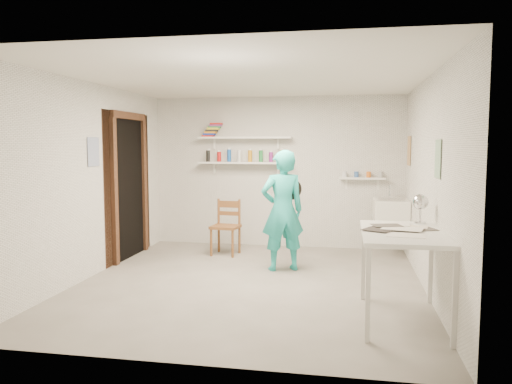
% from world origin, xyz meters
% --- Properties ---
extents(floor, '(4.00, 4.50, 0.02)m').
position_xyz_m(floor, '(0.00, 0.00, -0.01)').
color(floor, slate).
rests_on(floor, ground).
extents(ceiling, '(4.00, 4.50, 0.02)m').
position_xyz_m(ceiling, '(0.00, 0.00, 2.41)').
color(ceiling, silver).
rests_on(ceiling, wall_back).
extents(wall_back, '(4.00, 0.02, 2.40)m').
position_xyz_m(wall_back, '(0.00, 2.26, 1.20)').
color(wall_back, silver).
rests_on(wall_back, ground).
extents(wall_front, '(4.00, 0.02, 2.40)m').
position_xyz_m(wall_front, '(0.00, -2.26, 1.20)').
color(wall_front, silver).
rests_on(wall_front, ground).
extents(wall_left, '(0.02, 4.50, 2.40)m').
position_xyz_m(wall_left, '(-2.01, 0.00, 1.20)').
color(wall_left, silver).
rests_on(wall_left, ground).
extents(wall_right, '(0.02, 4.50, 2.40)m').
position_xyz_m(wall_right, '(2.01, 0.00, 1.20)').
color(wall_right, silver).
rests_on(wall_right, ground).
extents(doorway_recess, '(0.02, 0.90, 2.00)m').
position_xyz_m(doorway_recess, '(-1.99, 1.05, 1.00)').
color(doorway_recess, black).
rests_on(doorway_recess, wall_left).
extents(corridor_box, '(1.40, 1.50, 2.10)m').
position_xyz_m(corridor_box, '(-2.70, 1.05, 1.05)').
color(corridor_box, brown).
rests_on(corridor_box, ground).
extents(door_lintel, '(0.06, 1.05, 0.10)m').
position_xyz_m(door_lintel, '(-1.97, 1.05, 2.05)').
color(door_lintel, brown).
rests_on(door_lintel, wall_left).
extents(door_jamb_near, '(0.06, 0.10, 2.00)m').
position_xyz_m(door_jamb_near, '(-1.97, 0.55, 1.00)').
color(door_jamb_near, brown).
rests_on(door_jamb_near, ground).
extents(door_jamb_far, '(0.06, 0.10, 2.00)m').
position_xyz_m(door_jamb_far, '(-1.97, 1.55, 1.00)').
color(door_jamb_far, brown).
rests_on(door_jamb_far, ground).
extents(shelf_lower, '(1.50, 0.22, 0.03)m').
position_xyz_m(shelf_lower, '(-0.50, 2.13, 1.35)').
color(shelf_lower, white).
rests_on(shelf_lower, wall_back).
extents(shelf_upper, '(1.50, 0.22, 0.03)m').
position_xyz_m(shelf_upper, '(-0.50, 2.13, 1.75)').
color(shelf_upper, white).
rests_on(shelf_upper, wall_back).
extents(ledge_shelf, '(0.70, 0.14, 0.03)m').
position_xyz_m(ledge_shelf, '(1.35, 2.17, 1.12)').
color(ledge_shelf, white).
rests_on(ledge_shelf, wall_back).
extents(poster_left, '(0.01, 0.28, 0.36)m').
position_xyz_m(poster_left, '(-1.99, 0.05, 1.55)').
color(poster_left, '#334C7F').
rests_on(poster_left, wall_left).
extents(poster_right_a, '(0.01, 0.34, 0.42)m').
position_xyz_m(poster_right_a, '(1.99, 1.80, 1.55)').
color(poster_right_a, '#995933').
rests_on(poster_right_a, wall_right).
extents(poster_right_b, '(0.01, 0.30, 0.38)m').
position_xyz_m(poster_right_b, '(1.99, -0.55, 1.50)').
color(poster_right_b, '#3F724C').
rests_on(poster_right_b, wall_right).
extents(belfast_sink, '(0.48, 0.60, 0.30)m').
position_xyz_m(belfast_sink, '(1.75, 1.70, 0.70)').
color(belfast_sink, white).
rests_on(belfast_sink, wall_right).
extents(man, '(0.68, 0.57, 1.57)m').
position_xyz_m(man, '(0.30, 0.69, 0.79)').
color(man, '#25B9B2').
rests_on(man, ground).
extents(wall_clock, '(0.27, 0.15, 0.28)m').
position_xyz_m(wall_clock, '(0.39, 0.89, 1.05)').
color(wall_clock, beige).
rests_on(wall_clock, man).
extents(wooden_chair, '(0.43, 0.42, 0.84)m').
position_xyz_m(wooden_chair, '(-0.65, 1.44, 0.42)').
color(wooden_chair, brown).
rests_on(wooden_chair, ground).
extents(work_table, '(0.76, 1.27, 0.84)m').
position_xyz_m(work_table, '(1.64, -0.98, 0.42)').
color(work_table, silver).
rests_on(work_table, ground).
extents(desk_lamp, '(0.16, 0.16, 0.16)m').
position_xyz_m(desk_lamp, '(1.85, -0.48, 1.06)').
color(desk_lamp, silver).
rests_on(desk_lamp, work_table).
extents(spray_cans, '(1.29, 0.06, 0.17)m').
position_xyz_m(spray_cans, '(-0.50, 2.13, 1.45)').
color(spray_cans, black).
rests_on(spray_cans, shelf_lower).
extents(book_stack, '(0.32, 0.14, 0.22)m').
position_xyz_m(book_stack, '(-1.03, 2.13, 1.88)').
color(book_stack, red).
rests_on(book_stack, shelf_upper).
extents(ledge_pots, '(0.48, 0.07, 0.09)m').
position_xyz_m(ledge_pots, '(1.35, 2.17, 1.18)').
color(ledge_pots, silver).
rests_on(ledge_pots, ledge_shelf).
extents(papers, '(0.30, 0.22, 0.03)m').
position_xyz_m(papers, '(1.64, -0.98, 0.86)').
color(papers, silver).
rests_on(papers, work_table).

